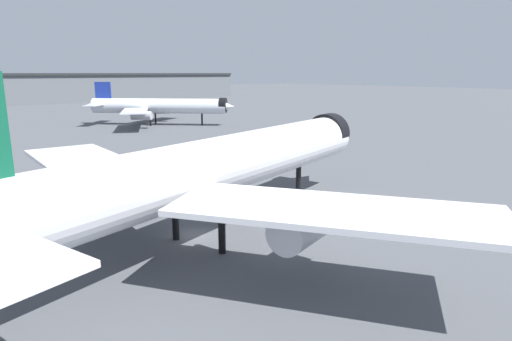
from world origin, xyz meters
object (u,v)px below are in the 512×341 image
object	(u,v)px
baggage_tug_wing	(134,165)
airliner_near_gate	(212,169)
service_truck_front	(244,155)
airliner_far_taxiway	(158,106)
baggage_cart_trailing	(8,183)

from	to	relation	value
baggage_tug_wing	airliner_near_gate	bearing A→B (deg)	108.29
airliner_near_gate	service_truck_front	world-z (taller)	airliner_near_gate
airliner_far_taxiway	baggage_tug_wing	distance (m)	64.53
airliner_far_taxiway	baggage_cart_trailing	xyz separation A→B (m)	(-52.08, -55.16, -4.70)
service_truck_front	baggage_tug_wing	distance (m)	18.33
baggage_tug_wing	airliner_far_taxiway	bearing A→B (deg)	-90.67
airliner_near_gate	service_truck_front	bearing A→B (deg)	31.62
airliner_far_taxiway	baggage_tug_wing	bearing A→B (deg)	-75.48
airliner_near_gate	baggage_tug_wing	distance (m)	34.25
baggage_cart_trailing	baggage_tug_wing	bearing A→B (deg)	173.89
airliner_near_gate	airliner_far_taxiway	size ratio (longest dim) A/B	1.46
service_truck_front	airliner_far_taxiway	bearing A→B (deg)	23.54
airliner_far_taxiway	baggage_tug_wing	world-z (taller)	airliner_far_taxiway
baggage_tug_wing	service_truck_front	bearing A→B (deg)	-174.15
service_truck_front	baggage_cart_trailing	xyz separation A→B (m)	(-34.93, 7.41, -0.61)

